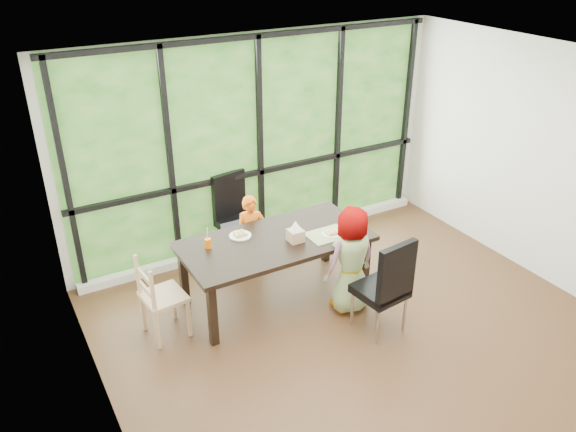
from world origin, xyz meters
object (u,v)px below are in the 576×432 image
(chair_window_leather, at_px, (239,218))
(orange_cup, at_px, (208,243))
(plate_far, at_px, (240,236))
(white_mug, at_px, (346,214))
(green_cup, at_px, (355,226))
(chair_end_beech, at_px, (164,296))
(tissue_box, at_px, (296,235))
(child_toddler, at_px, (251,236))
(plate_near, at_px, (332,234))
(dining_table, at_px, (276,269))
(chair_interior_leather, at_px, (381,284))
(child_older, at_px, (351,260))

(chair_window_leather, bearing_deg, orange_cup, -142.69)
(plate_far, height_order, white_mug, white_mug)
(green_cup, bearing_deg, orange_cup, 164.31)
(chair_end_beech, distance_m, tissue_box, 1.50)
(child_toddler, xyz_separation_m, plate_near, (0.59, -0.81, 0.26))
(dining_table, xyz_separation_m, chair_interior_leather, (0.66, -1.00, 0.17))
(green_cup, relative_size, white_mug, 1.39)
(dining_table, bearing_deg, plate_far, 140.64)
(plate_near, xyz_separation_m, tissue_box, (-0.42, 0.07, 0.06))
(chair_interior_leather, bearing_deg, orange_cup, -47.74)
(child_toddler, bearing_deg, plate_far, -110.34)
(chair_end_beech, bearing_deg, chair_window_leather, -57.87)
(child_toddler, height_order, orange_cup, child_toddler)
(plate_near, bearing_deg, child_older, -87.23)
(chair_window_leather, xyz_separation_m, green_cup, (0.83, -1.27, 0.26))
(white_mug, bearing_deg, chair_end_beech, -178.67)
(child_older, height_order, plate_far, child_older)
(chair_end_beech, height_order, child_toddler, child_toddler)
(chair_interior_leather, bearing_deg, chair_end_beech, -33.76)
(dining_table, relative_size, chair_interior_leather, 1.90)
(chair_end_beech, bearing_deg, white_mug, -94.36)
(orange_cup, distance_m, tissue_box, 0.93)
(dining_table, relative_size, child_older, 1.69)
(dining_table, bearing_deg, plate_near, -19.26)
(chair_interior_leather, distance_m, child_older, 0.45)
(chair_interior_leather, relative_size, green_cup, 10.19)
(orange_cup, bearing_deg, chair_window_leather, 48.44)
(chair_window_leather, height_order, orange_cup, chair_window_leather)
(child_toddler, xyz_separation_m, white_mug, (0.96, -0.55, 0.29))
(chair_window_leather, relative_size, child_toddler, 1.08)
(orange_cup, bearing_deg, dining_table, -15.06)
(chair_window_leather, height_order, tissue_box, chair_window_leather)
(orange_cup, bearing_deg, plate_far, 8.33)
(child_older, xyz_separation_m, white_mug, (0.35, 0.61, 0.18))
(chair_end_beech, xyz_separation_m, orange_cup, (0.58, 0.19, 0.35))
(chair_end_beech, relative_size, orange_cup, 8.56)
(plate_near, relative_size, green_cup, 1.98)
(chair_window_leather, bearing_deg, white_mug, -57.71)
(child_older, xyz_separation_m, plate_far, (-0.91, 0.81, 0.15))
(chair_end_beech, height_order, green_cup, chair_end_beech)
(white_mug, bearing_deg, plate_near, -145.68)
(dining_table, height_order, chair_window_leather, chair_window_leather)
(child_older, xyz_separation_m, orange_cup, (-1.30, 0.75, 0.20))
(white_mug, relative_size, tissue_box, 0.50)
(child_older, relative_size, plate_far, 5.02)
(orange_cup, bearing_deg, green_cup, -15.69)
(dining_table, height_order, chair_interior_leather, chair_interior_leather)
(child_toddler, relative_size, tissue_box, 6.52)
(chair_window_leather, distance_m, orange_cup, 1.14)
(chair_window_leather, xyz_separation_m, plate_far, (-0.34, -0.77, 0.22))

